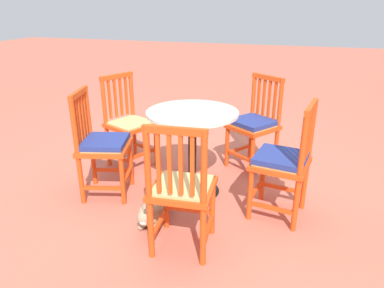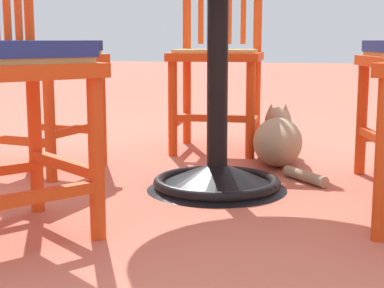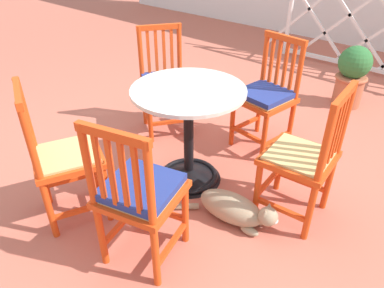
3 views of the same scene
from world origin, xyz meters
TOP-DOWN VIEW (x-y plane):
  - ground_plane at (0.00, 0.00)m, footprint 24.00×24.00m
  - cafe_table at (0.07, -0.03)m, footprint 0.76×0.76m
  - orange_chair_tucked_in at (0.22, 0.73)m, footprint 0.46×0.46m
  - orange_chair_near_fence at (0.84, 0.14)m, footprint 0.43×0.43m
  - tabby_cat at (0.59, -0.18)m, footprint 0.71×0.35m

SIDE VIEW (x-z plane):
  - ground_plane at x=0.00m, z-range 0.00..0.00m
  - tabby_cat at x=0.59m, z-range -0.02..0.21m
  - cafe_table at x=0.07m, z-range -0.08..0.65m
  - orange_chair_near_fence at x=0.84m, z-range -0.02..0.89m
  - orange_chair_tucked_in at x=0.22m, z-range -0.01..0.90m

